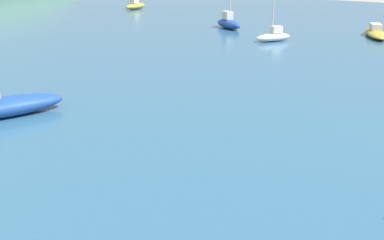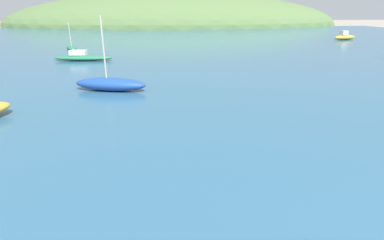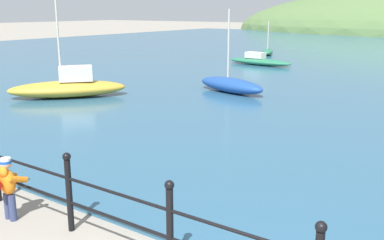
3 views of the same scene
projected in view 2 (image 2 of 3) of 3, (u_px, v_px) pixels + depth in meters
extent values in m
cube|color=#2D5B7A|center=(197.00, 43.00, 32.17)|extent=(80.00, 60.00, 0.10)
ellipsoid|color=#567542|center=(175.00, 25.00, 69.25)|extent=(74.46, 40.95, 13.86)
ellipsoid|color=#287551|center=(72.00, 48.00, 25.65)|extent=(1.59, 2.48, 0.41)
cylinder|color=beige|center=(70.00, 34.00, 25.15)|extent=(0.07, 0.07, 1.91)
ellipsoid|color=#1E4793|center=(111.00, 84.00, 13.01)|extent=(3.32, 1.74, 0.56)
cylinder|color=beige|center=(103.00, 48.00, 12.49)|extent=(0.07, 0.07, 2.55)
ellipsoid|color=gold|center=(345.00, 37.00, 34.72)|extent=(3.19, 1.76, 0.54)
cube|color=silver|center=(344.00, 33.00, 34.46)|extent=(0.97, 0.73, 0.48)
ellipsoid|color=#287551|center=(83.00, 58.00, 20.64)|extent=(4.10, 1.37, 0.37)
cube|color=silver|center=(78.00, 53.00, 20.51)|extent=(1.17, 0.65, 0.34)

